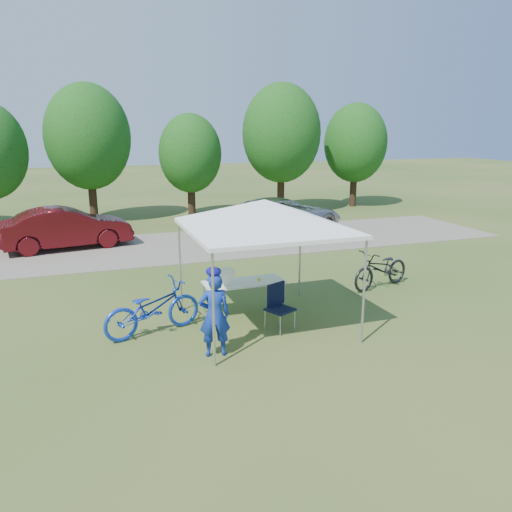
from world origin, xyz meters
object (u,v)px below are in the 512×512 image
Objects in this scene: cooler at (223,277)px; bike_dark at (382,269)px; folding_chair at (278,303)px; minivan at (281,216)px; folding_table at (244,283)px; sedan at (67,228)px; cyclist at (214,315)px; bike_blue at (153,308)px.

cooler is 0.23× the size of bike_dark.
bike_dark reaches higher than folding_chair.
minivan is at bearing 59.63° from cooler.
minivan is (4.14, 7.92, 0.04)m from folding_table.
minivan is 8.05m from sedan.
cooler is at bearing 133.14° from minivan.
cyclist is at bearing -81.09° from bike_dark.
folding_table is 2.21m from bike_blue.
folding_chair is at bearing -81.73° from bike_dark.
bike_dark is 7.35m from minivan.
minivan is 1.20× the size of sedan.
sedan is (-4.29, 9.24, 0.16)m from folding_chair.
bike_blue is at bearing -177.77° from sedan.
bike_blue is (-2.53, 0.60, -0.02)m from folding_chair.
sedan reaches higher than folding_chair.
bike_blue reaches higher than folding_table.
cooler is 1.76m from bike_blue.
minivan reaches higher than bike_dark.
bike_dark is at bearing 7.22° from cooler.
bike_blue is 0.48× the size of sedan.
folding_chair is 1.80m from cyclist.
folding_chair is 4.01m from bike_dark.
minivan is at bearing 42.95° from folding_chair.
sedan is at bearing 72.06° from minivan.
cyclist is 11.20m from minivan.
bike_blue reaches higher than bike_dark.
bike_dark is at bearing 0.45° from folding_chair.
bike_blue is 1.06× the size of bike_dark.
folding_table is 1.14× the size of cyclist.
minivan is (5.34, 9.84, -0.05)m from cyclist.
sedan is at bearing -5.38° from bike_blue.
bike_blue is 10.52m from minivan.
folding_chair is 0.19× the size of minivan.
bike_blue is at bearing -96.66° from bike_dark.
bike_blue is (-1.64, -0.51, -0.37)m from cooler.
minivan is at bearing 162.41° from bike_dark.
folding_table is 9.01m from sedan.
cyclist reaches higher than bike_blue.
folding_table is 4.07m from bike_dark.
minivan is (4.64, 7.92, -0.17)m from cooler.
cooler is at bearing -99.43° from bike_dark.
sedan reaches higher than cooler.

